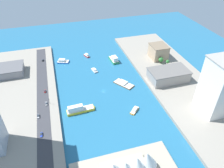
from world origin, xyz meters
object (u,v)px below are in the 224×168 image
at_px(barge_flat_brown, 123,83).
at_px(ferry_yellow_fast, 79,109).
at_px(suv_black, 43,60).
at_px(traffic_light_waterfront, 49,100).
at_px(catamaran_blue, 63,61).
at_px(carpark_squat_concrete, 168,75).
at_px(hotel_broad_white, 222,86).
at_px(yacht_sleek_gray, 94,70).
at_px(van_white, 46,104).
at_px(ferry_green_doubledeck, 114,59).
at_px(sedan_silver, 38,116).
at_px(tugboat_red, 87,55).
at_px(hatchback_blue, 41,134).
at_px(opera_landmark, 126,167).
at_px(pickup_red, 45,91).
at_px(warehouse_low_gray, 6,71).
at_px(water_taxi_orange, 135,110).
at_px(apartment_midrise_tan, 158,52).

xyz_separation_m(barge_flat_brown, ferry_yellow_fast, (55.15, 30.13, 1.82)).
xyz_separation_m(suv_black, traffic_light_waterfront, (-4.63, 88.72, 3.40)).
bearing_deg(catamaran_blue, carpark_squat_concrete, 144.82).
distance_m(barge_flat_brown, hotel_broad_white, 98.90).
distance_m(yacht_sleek_gray, traffic_light_waterfront, 75.51).
relative_size(carpark_squat_concrete, van_white, 8.61).
bearing_deg(ferry_green_doubledeck, sedan_silver, 40.28).
xyz_separation_m(barge_flat_brown, hotel_broad_white, (-68.60, 65.23, 28.67)).
bearing_deg(suv_black, sedan_silver, 86.41).
height_order(tugboat_red, catamaran_blue, tugboat_red).
relative_size(ferry_yellow_fast, hatchback_blue, 5.63).
bearing_deg(opera_landmark, hatchback_blue, -42.26).
relative_size(tugboat_red, pickup_red, 2.66).
xyz_separation_m(ferry_yellow_fast, yacht_sleek_gray, (-29.61, -66.42, -1.76)).
bearing_deg(hatchback_blue, hotel_broad_white, 175.47).
bearing_deg(hotel_broad_white, warehouse_low_gray, -31.24).
distance_m(hotel_broad_white, suv_black, 209.60).
xyz_separation_m(barge_flat_brown, tugboat_red, (27.95, -75.45, 0.58)).
distance_m(ferry_green_doubledeck, tugboat_red, 40.01).
bearing_deg(suv_black, traffic_light_waterfront, 92.99).
height_order(hotel_broad_white, opera_landmark, hotel_broad_white).
bearing_deg(opera_landmark, water_taxi_orange, -116.63).
height_order(barge_flat_brown, ferry_yellow_fast, ferry_yellow_fast).
height_order(tugboat_red, apartment_midrise_tan, apartment_midrise_tan).
height_order(catamaran_blue, pickup_red, pickup_red).
height_order(barge_flat_brown, van_white, van_white).
bearing_deg(apartment_midrise_tan, barge_flat_brown, 33.07).
height_order(hotel_broad_white, pickup_red, hotel_broad_white).
height_order(ferry_yellow_fast, yacht_sleek_gray, ferry_yellow_fast).
height_order(catamaran_blue, suv_black, suv_black).
bearing_deg(tugboat_red, pickup_red, 50.39).
distance_m(apartment_midrise_tan, pickup_red, 150.92).
bearing_deg(van_white, hotel_broad_white, 161.68).
distance_m(sedan_silver, traffic_light_waterfront, 19.32).
height_order(tugboat_red, hatchback_blue, hatchback_blue).
bearing_deg(hatchback_blue, van_white, -98.01).
bearing_deg(pickup_red, catamaran_blue, -111.30).
xyz_separation_m(catamaran_blue, warehouse_low_gray, (66.43, 14.99, 6.26)).
xyz_separation_m(yacht_sleek_gray, pickup_red, (59.69, 30.06, 2.93)).
bearing_deg(ferry_yellow_fast, apartment_midrise_tan, -148.97).
xyz_separation_m(hatchback_blue, traffic_light_waterfront, (-8.83, -38.20, 3.46)).
xyz_separation_m(ferry_green_doubledeck, pickup_red, (89.83, 45.99, 1.09)).
bearing_deg(hotel_broad_white, ferry_green_doubledeck, -61.42).
bearing_deg(traffic_light_waterfront, sedan_silver, 54.06).
relative_size(warehouse_low_gray, hotel_broad_white, 0.75).
distance_m(warehouse_low_gray, sedan_silver, 90.64).
bearing_deg(ferry_green_doubledeck, water_taxi_orange, 85.07).
xyz_separation_m(yacht_sleek_gray, opera_landmark, (8.07, 140.12, 8.24)).
height_order(hotel_broad_white, van_white, hotel_broad_white).
bearing_deg(ferry_yellow_fast, sedan_silver, -0.42).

